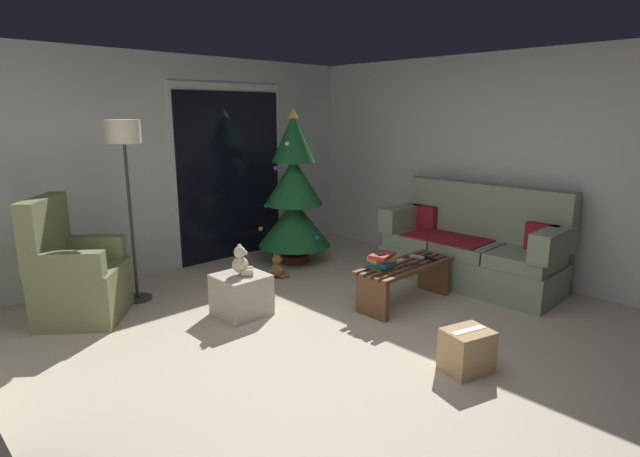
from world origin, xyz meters
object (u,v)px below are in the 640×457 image
coffee_table (405,277)px  cardboard_box_taped_mid_floor (467,351)px  remote_black (429,258)px  teddy_bear_cream (241,262)px  remote_white (399,261)px  book_stack (382,260)px  remote_silver (417,257)px  teddy_bear_chestnut_by_tree (278,268)px  ottoman (241,295)px  floor_lamp (125,150)px  christmas_tree (294,196)px  cell_phone (379,253)px  remote_graphite (412,264)px  armchair (75,277)px  couch (472,247)px

coffee_table → cardboard_box_taped_mid_floor: bearing=-123.4°
remote_black → teddy_bear_cream: (-1.62, 0.94, 0.09)m
remote_white → book_stack: size_ratio=0.53×
coffee_table → remote_silver: 0.30m
teddy_bear_chestnut_by_tree → book_stack: bearing=-83.8°
ottoman → teddy_bear_chestnut_by_tree: size_ratio=1.54×
book_stack → coffee_table: bearing=-15.4°
cardboard_box_taped_mid_floor → remote_silver: bearing=49.5°
floor_lamp → cardboard_box_taped_mid_floor: size_ratio=4.55×
remote_black → christmas_tree: (-0.17, 1.88, 0.43)m
cell_phone → floor_lamp: 2.60m
coffee_table → cell_phone: bearing=163.4°
book_stack → teddy_bear_chestnut_by_tree: 1.45m
remote_silver → book_stack: size_ratio=0.53×
teddy_bear_chestnut_by_tree → christmas_tree: bearing=32.1°
floor_lamp → teddy_bear_chestnut_by_tree: (1.45, -0.45, -1.38)m
remote_silver → christmas_tree: 1.82m
cardboard_box_taped_mid_floor → remote_graphite: bearing=54.5°
remote_black → armchair: 3.35m
cell_phone → floor_lamp: floor_lamp is taller
remote_silver → cardboard_box_taped_mid_floor: bearing=38.5°
book_stack → armchair: 2.81m
remote_white → christmas_tree: size_ratio=0.08×
cell_phone → christmas_tree: bearing=102.2°
cell_phone → cardboard_box_taped_mid_floor: 1.35m
cell_phone → cardboard_box_taped_mid_floor: bearing=-84.0°
ottoman → remote_white: bearing=-31.4°
book_stack → remote_white: bearing=-0.1°
remote_silver → floor_lamp: size_ratio=0.09×
remote_black → cell_phone: size_ratio=1.08×
armchair → floor_lamp: (0.59, 0.09, 1.10)m
floor_lamp → cardboard_box_taped_mid_floor: 3.52m
teddy_bear_cream → remote_white: bearing=-31.4°
coffee_table → floor_lamp: size_ratio=0.62×
remote_white → coffee_table: bearing=2.9°
teddy_bear_cream → ottoman: bearing=146.5°
coffee_table → teddy_bear_chestnut_by_tree: (-0.43, 1.47, -0.15)m
christmas_tree → floor_lamp: (-2.01, 0.10, 0.66)m
cardboard_box_taped_mid_floor → floor_lamp: bearing=110.5°
christmas_tree → floor_lamp: bearing=177.0°
cardboard_box_taped_mid_floor → coffee_table: bearing=56.6°
cell_phone → floor_lamp: (-1.58, 1.83, 0.95)m
floor_lamp → remote_white: bearing=-44.6°
couch → coffee_table: 1.07m
remote_silver → floor_lamp: 3.04m
remote_white → armchair: armchair is taller
cell_phone → cardboard_box_taped_mid_floor: cell_phone is taller
couch → armchair: 4.02m
remote_black → teddy_bear_chestnut_by_tree: bearing=126.2°
couch → ottoman: bearing=157.3°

